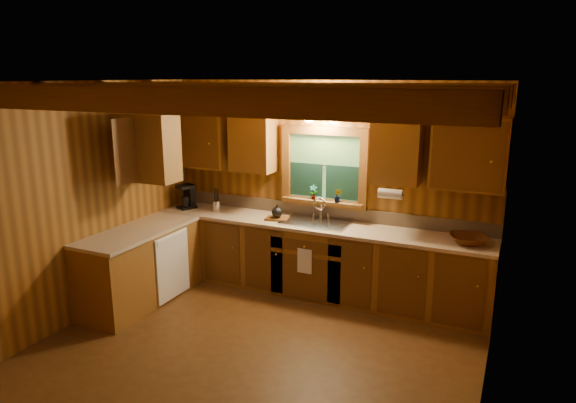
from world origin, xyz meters
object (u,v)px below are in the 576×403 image
(sink, at_px, (316,226))
(cutting_board, at_px, (277,219))
(coffee_maker, at_px, (188,196))
(wicker_basket, at_px, (468,239))

(sink, relative_size, cutting_board, 2.99)
(coffee_maker, bearing_deg, cutting_board, 23.76)
(coffee_maker, height_order, wicker_basket, coffee_maker)
(cutting_board, height_order, wicker_basket, wicker_basket)
(sink, xyz_separation_m, wicker_basket, (1.78, -0.05, 0.09))
(sink, xyz_separation_m, coffee_maker, (-1.85, -0.04, 0.20))
(cutting_board, xyz_separation_m, wicker_basket, (2.27, 0.01, 0.04))
(sink, relative_size, wicker_basket, 2.11)
(cutting_board, bearing_deg, coffee_maker, 169.97)
(cutting_board, bearing_deg, wicker_basket, -9.01)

